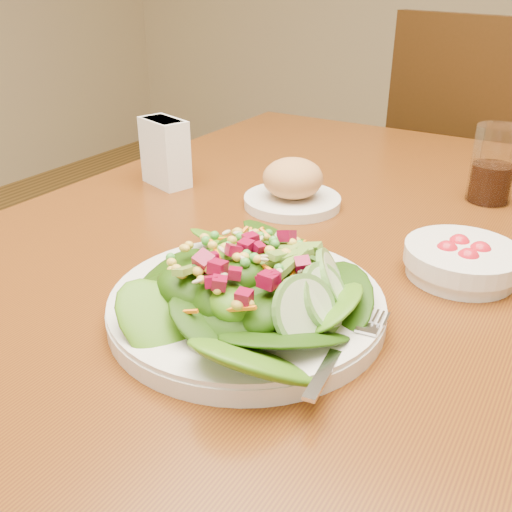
# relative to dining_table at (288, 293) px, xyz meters

# --- Properties ---
(dining_table) EXTENTS (0.90, 1.40, 0.75)m
(dining_table) POSITION_rel_dining_table_xyz_m (0.00, 0.00, 0.00)
(dining_table) COLOR #65340B
(dining_table) RESTS_ON ground_plane
(chair_far) EXTENTS (0.61, 0.61, 1.01)m
(chair_far) POSITION_rel_dining_table_xyz_m (0.09, 0.95, -0.11)
(chair_far) COLOR black
(chair_far) RESTS_ON ground_plane
(salad_plate) EXTENTS (0.31, 0.31, 0.09)m
(salad_plate) POSITION_rel_dining_table_xyz_m (0.08, -0.22, 0.13)
(salad_plate) COLOR silver
(salad_plate) RESTS_ON dining_table
(bread_plate) EXTENTS (0.16, 0.16, 0.08)m
(bread_plate) POSITION_rel_dining_table_xyz_m (-0.05, 0.10, 0.13)
(bread_plate) COLOR silver
(bread_plate) RESTS_ON dining_table
(tomato_bowl) EXTENTS (0.15, 0.15, 0.05)m
(tomato_bowl) POSITION_rel_dining_table_xyz_m (0.25, 0.00, 0.12)
(tomato_bowl) COLOR silver
(tomato_bowl) RESTS_ON dining_table
(drinking_glass) EXTENTS (0.07, 0.07, 0.13)m
(drinking_glass) POSITION_rel_dining_table_xyz_m (0.22, 0.30, 0.16)
(drinking_glass) COLOR silver
(drinking_glass) RESTS_ON dining_table
(napkin_holder) EXTENTS (0.10, 0.08, 0.12)m
(napkin_holder) POSITION_rel_dining_table_xyz_m (-0.30, 0.08, 0.16)
(napkin_holder) COLOR white
(napkin_holder) RESTS_ON dining_table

